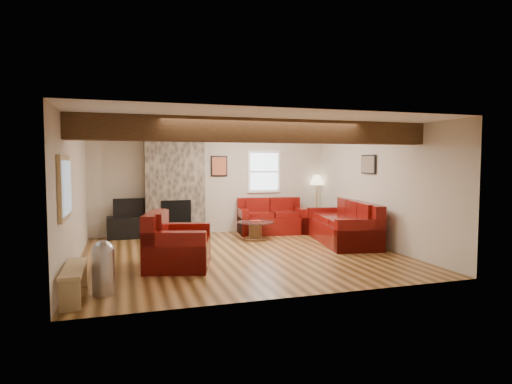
% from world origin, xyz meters
% --- Properties ---
extents(room, '(8.00, 8.00, 8.00)m').
position_xyz_m(room, '(0.00, 0.00, 1.25)').
color(room, '#4F3215').
rests_on(room, ground).
extents(floor, '(6.00, 6.00, 0.00)m').
position_xyz_m(floor, '(0.00, 0.00, 0.00)').
color(floor, '#4F3215').
rests_on(floor, ground).
extents(oak_beam, '(6.00, 0.36, 0.38)m').
position_xyz_m(oak_beam, '(0.00, -1.25, 2.31)').
color(oak_beam, '#331F0F').
rests_on(oak_beam, room).
extents(chimney_breast, '(1.40, 0.67, 2.50)m').
position_xyz_m(chimney_breast, '(-1.00, 2.49, 1.22)').
color(chimney_breast, '#38332B').
rests_on(chimney_breast, floor).
extents(back_window, '(0.90, 0.08, 1.10)m').
position_xyz_m(back_window, '(1.35, 2.71, 1.55)').
color(back_window, white).
rests_on(back_window, room).
extents(hatch_window, '(0.08, 1.00, 0.90)m').
position_xyz_m(hatch_window, '(-2.96, -1.50, 1.45)').
color(hatch_window, tan).
rests_on(hatch_window, room).
extents(ceiling_dome, '(0.40, 0.40, 0.18)m').
position_xyz_m(ceiling_dome, '(0.90, 0.90, 2.44)').
color(ceiling_dome, white).
rests_on(ceiling_dome, room).
extents(artwork_back, '(0.42, 0.06, 0.52)m').
position_xyz_m(artwork_back, '(0.15, 2.71, 1.70)').
color(artwork_back, black).
rests_on(artwork_back, room).
extents(artwork_right, '(0.06, 0.55, 0.42)m').
position_xyz_m(artwork_right, '(2.96, 0.30, 1.75)').
color(artwork_right, black).
rests_on(artwork_right, room).
extents(sofa_three, '(1.39, 2.53, 0.92)m').
position_xyz_m(sofa_three, '(2.48, 0.56, 0.46)').
color(sofa_three, '#4B0509').
rests_on(sofa_three, floor).
extents(loveseat, '(1.76, 1.14, 0.88)m').
position_xyz_m(loveseat, '(1.39, 2.23, 0.44)').
color(loveseat, '#4B0509').
rests_on(loveseat, floor).
extents(armchair_red, '(1.29, 1.39, 0.95)m').
position_xyz_m(armchair_red, '(-1.31, -0.64, 0.47)').
color(armchair_red, '#4B0509').
rests_on(armchair_red, floor).
extents(coffee_table, '(0.86, 0.86, 0.45)m').
position_xyz_m(coffee_table, '(0.73, 1.48, 0.21)').
color(coffee_table, '#4D3318').
rests_on(coffee_table, floor).
extents(tv_cabinet, '(1.04, 0.42, 0.52)m').
position_xyz_m(tv_cabinet, '(-2.05, 2.53, 0.26)').
color(tv_cabinet, black).
rests_on(tv_cabinet, floor).
extents(television, '(0.75, 0.10, 0.43)m').
position_xyz_m(television, '(-2.05, 2.53, 0.74)').
color(television, black).
rests_on(television, tv_cabinet).
extents(floor_lamp, '(0.37, 0.37, 1.45)m').
position_xyz_m(floor_lamp, '(2.80, 2.55, 1.24)').
color(floor_lamp, tan).
rests_on(floor_lamp, floor).
extents(pine_bench, '(0.26, 1.13, 0.42)m').
position_xyz_m(pine_bench, '(-2.83, -1.94, 0.21)').
color(pine_bench, tan).
rests_on(pine_bench, floor).
extents(pedal_bin, '(0.37, 0.37, 0.75)m').
position_xyz_m(pedal_bin, '(-2.47, -1.87, 0.37)').
color(pedal_bin, '#A5A4A9').
rests_on(pedal_bin, floor).
extents(coal_bucket, '(0.36, 0.36, 0.34)m').
position_xyz_m(coal_bucket, '(-0.40, 2.11, 0.17)').
color(coal_bucket, gray).
rests_on(coal_bucket, floor).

